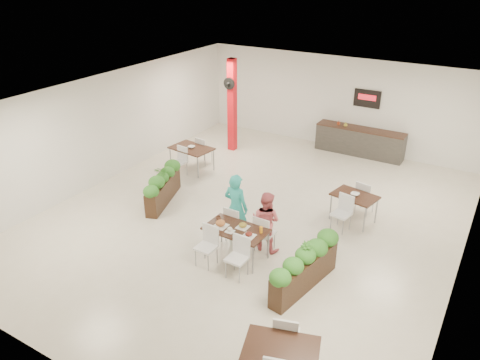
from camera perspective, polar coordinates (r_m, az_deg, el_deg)
name	(u,v)px	position (r m, az deg, el deg)	size (l,w,h in m)	color
ground	(253,216)	(12.39, 1.63, -4.46)	(12.00, 12.00, 0.00)	beige
room_shell	(254,146)	(11.52, 1.75, 4.21)	(10.10, 12.10, 3.22)	white
red_column	(232,104)	(16.17, -0.98, 9.20)	(0.40, 0.41, 3.20)	red
service_counter	(360,141)	(16.62, 14.38, 4.66)	(3.00, 0.64, 2.20)	#2E2B29
main_table	(236,233)	(10.48, -0.53, -6.48)	(1.42, 1.65, 0.92)	black
diner_man	(236,208)	(11.03, -0.49, -3.39)	(0.63, 0.41, 1.72)	#28B0A8
diner_woman	(266,221)	(10.75, 3.16, -5.04)	(0.71, 0.56, 1.47)	#DC616C
planter_left	(163,185)	(13.05, -9.38, -0.58)	(0.95, 1.97, 1.08)	black
planter_right	(305,267)	(9.74, 7.90, -10.43)	(0.70, 2.07, 1.10)	black
side_table_a	(192,151)	(14.92, -5.91, 3.54)	(1.39, 1.66, 0.92)	black
side_table_b	(354,200)	(12.24, 13.77, -2.34)	(1.22, 1.67, 0.92)	black
side_table_c	(281,354)	(7.78, 5.02, -20.34)	(1.35, 1.67, 0.92)	black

